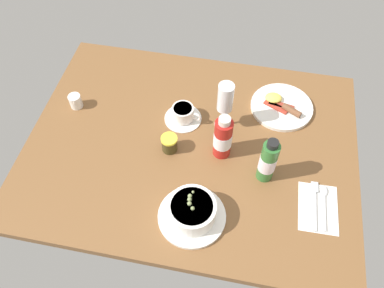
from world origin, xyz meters
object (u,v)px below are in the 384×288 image
at_px(creamer_jug, 75,101).
at_px(breakfast_plate, 281,106).
at_px(porridge_bowl, 192,212).
at_px(cutlery_setting, 318,206).
at_px(sauce_bottle_green, 268,161).
at_px(jam_jar, 169,144).
at_px(wine_glass, 225,100).
at_px(coffee_cup, 183,114).
at_px(sauce_bottle_red, 223,138).

distance_m(creamer_jug, breakfast_plate, 0.74).
bearing_deg(porridge_bowl, creamer_jug, 144.67).
height_order(cutlery_setting, sauce_bottle_green, sauce_bottle_green).
distance_m(cutlery_setting, jam_jar, 0.50).
relative_size(wine_glass, sauce_bottle_green, 1.06).
height_order(wine_glass, jam_jar, wine_glass).
relative_size(porridge_bowl, wine_glass, 1.05).
bearing_deg(sauce_bottle_green, coffee_cup, 149.15).
xyz_separation_m(sauce_bottle_red, breakfast_plate, (0.18, 0.23, -0.07)).
relative_size(porridge_bowl, sauce_bottle_green, 1.11).
bearing_deg(breakfast_plate, cutlery_setting, -70.15).
bearing_deg(sauce_bottle_red, breakfast_plate, 52.08).
xyz_separation_m(coffee_cup, creamer_jug, (-0.39, -0.01, 0.00)).
bearing_deg(wine_glass, breakfast_plate, 31.04).
relative_size(porridge_bowl, coffee_cup, 1.54).
xyz_separation_m(jam_jar, sauce_bottle_green, (0.32, -0.04, 0.05)).
bearing_deg(coffee_cup, jam_jar, -97.43).
distance_m(porridge_bowl, sauce_bottle_green, 0.27).
bearing_deg(jam_jar, porridge_bowl, -62.36).
distance_m(coffee_cup, breakfast_plate, 0.35).
relative_size(cutlery_setting, sauce_bottle_red, 0.97).
distance_m(coffee_cup, sauce_bottle_red, 0.20).
xyz_separation_m(porridge_bowl, wine_glass, (0.04, 0.36, 0.09)).
bearing_deg(sauce_bottle_red, wine_glass, 96.09).
height_order(jam_jar, breakfast_plate, jam_jar).
distance_m(jam_jar, breakfast_plate, 0.43).
height_order(creamer_jug, wine_glass, wine_glass).
xyz_separation_m(porridge_bowl, creamer_jug, (-0.49, 0.35, -0.01)).
bearing_deg(coffee_cup, sauce_bottle_green, -30.85).
distance_m(coffee_cup, wine_glass, 0.17).
distance_m(creamer_jug, sauce_bottle_red, 0.55).
relative_size(cutlery_setting, coffee_cup, 1.30).
height_order(coffee_cup, sauce_bottle_red, sauce_bottle_red).
bearing_deg(cutlery_setting, sauce_bottle_red, 156.06).
height_order(creamer_jug, sauce_bottle_red, sauce_bottle_red).
xyz_separation_m(jam_jar, breakfast_plate, (0.35, 0.25, -0.02)).
bearing_deg(breakfast_plate, creamer_jug, -169.60).
bearing_deg(wine_glass, cutlery_setting, -37.99).
bearing_deg(breakfast_plate, coffee_cup, -160.59).
bearing_deg(sauce_bottle_green, jam_jar, 172.13).
height_order(wine_glass, breakfast_plate, wine_glass).
height_order(cutlery_setting, coffee_cup, coffee_cup).
xyz_separation_m(coffee_cup, sauce_bottle_green, (0.30, -0.18, 0.06)).
height_order(cutlery_setting, creamer_jug, creamer_jug).
bearing_deg(cutlery_setting, wine_glass, 142.01).
height_order(cutlery_setting, sauce_bottle_red, sauce_bottle_red).
height_order(cutlery_setting, jam_jar, jam_jar).
relative_size(coffee_cup, breakfast_plate, 0.59).
height_order(porridge_bowl, coffee_cup, porridge_bowl).
height_order(coffee_cup, breakfast_plate, coffee_cup).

